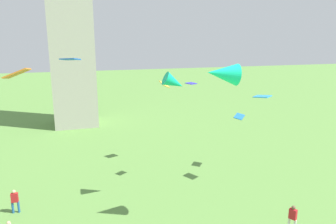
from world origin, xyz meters
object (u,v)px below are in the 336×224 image
at_px(kite_flying_0, 262,96).
at_px(person_5, 15,200).
at_px(kite_flying_4, 174,82).
at_px(kite_flying_1, 222,74).
at_px(kite_flying_5, 164,84).
at_px(person_3, 293,217).
at_px(kite_flying_3, 17,73).
at_px(kite_flying_6, 191,83).
at_px(kite_flying_7, 70,59).
at_px(kite_flying_2, 239,116).

bearing_deg(kite_flying_0, person_5, -122.99).
xyz_separation_m(person_5, kite_flying_4, (11.15, -2.00, 8.18)).
relative_size(kite_flying_1, kite_flying_5, 1.71).
bearing_deg(person_3, person_5, -141.03).
bearing_deg(kite_flying_5, kite_flying_3, -176.85).
bearing_deg(person_5, kite_flying_1, -21.62).
xyz_separation_m(kite_flying_0, kite_flying_3, (-17.47, -1.50, 2.56)).
height_order(kite_flying_3, kite_flying_6, kite_flying_3).
height_order(person_3, kite_flying_4, kite_flying_4).
bearing_deg(person_3, kite_flying_6, 176.29).
bearing_deg(kite_flying_5, kite_flying_0, -82.64).
height_order(kite_flying_4, kite_flying_7, kite_flying_7).
bearing_deg(kite_flying_2, person_5, -36.76).
bearing_deg(kite_flying_7, person_5, -21.39).
relative_size(kite_flying_2, kite_flying_4, 0.76).
distance_m(person_3, kite_flying_0, 9.39).
xyz_separation_m(kite_flying_4, kite_flying_7, (-6.72, -4.63, 2.00)).
bearing_deg(kite_flying_3, kite_flying_7, 134.19).
xyz_separation_m(kite_flying_2, kite_flying_5, (-6.11, 3.55, 2.71)).
bearing_deg(kite_flying_4, kite_flying_6, -35.64).
xyz_separation_m(kite_flying_3, kite_flying_6, (12.18, 3.56, -1.57)).
distance_m(kite_flying_1, kite_flying_4, 4.39).
bearing_deg(kite_flying_1, kite_flying_2, 148.86).
relative_size(person_3, kite_flying_5, 1.50).
xyz_separation_m(person_5, kite_flying_1, (12.82, -5.94, 9.15)).
bearing_deg(person_3, kite_flying_0, 139.58).
bearing_deg(kite_flying_6, person_3, -102.54).
distance_m(kite_flying_1, kite_flying_6, 7.25).
relative_size(kite_flying_2, kite_flying_6, 1.20).
height_order(kite_flying_3, kite_flying_5, kite_flying_3).
relative_size(person_3, kite_flying_6, 1.62).
bearing_deg(kite_flying_1, person_3, 75.89).
xyz_separation_m(kite_flying_3, kite_flying_4, (9.74, 0.47, -0.98)).
xyz_separation_m(person_3, kite_flying_1, (-4.59, 1.55, 9.14)).
xyz_separation_m(kite_flying_4, kite_flying_5, (1.63, 8.05, -1.34)).
height_order(person_5, kite_flying_5, kite_flying_5).
distance_m(kite_flying_4, kite_flying_7, 8.40).
distance_m(kite_flying_3, kite_flying_4, 9.80).
distance_m(kite_flying_6, kite_flying_7, 12.26).
bearing_deg(kite_flying_7, kite_flying_3, -19.12).
bearing_deg(kite_flying_2, kite_flying_1, 10.01).
distance_m(kite_flying_2, kite_flying_3, 18.86).
xyz_separation_m(kite_flying_6, kite_flying_7, (-9.15, -7.73, 2.60)).
bearing_deg(kite_flying_0, kite_flying_5, -169.03).
height_order(kite_flying_0, kite_flying_2, kite_flying_0).
distance_m(person_5, kite_flying_6, 15.59).
bearing_deg(kite_flying_7, kite_flying_5, -88.47).
bearing_deg(kite_flying_1, kite_flying_3, -102.36).
xyz_separation_m(kite_flying_0, kite_flying_2, (0.01, 3.46, -2.48)).
xyz_separation_m(kite_flying_1, kite_flying_3, (-11.42, 3.47, 0.01)).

